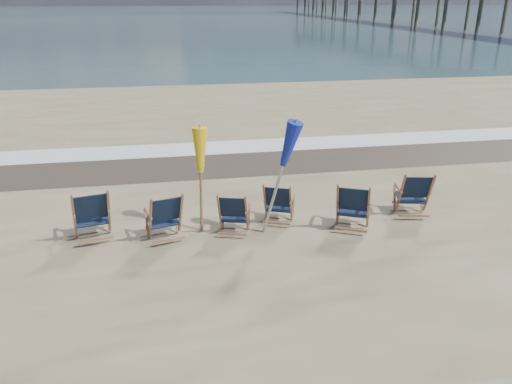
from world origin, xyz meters
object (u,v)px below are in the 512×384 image
Objects in this scene: umbrella_yellow at (200,156)px; beach_chair_5 at (429,195)px; beach_chair_0 at (109,213)px; beach_chair_4 at (368,209)px; beach_chair_3 at (291,205)px; beach_chair_2 at (247,215)px; beach_chair_1 at (181,215)px; umbrella_blue at (278,146)px.

beach_chair_5 is at bearing -3.36° from umbrella_yellow.
beach_chair_0 is 1.04× the size of beach_chair_4.
beach_chair_4 is at bearing -13.50° from umbrella_yellow.
beach_chair_5 is at bearing 166.35° from beach_chair_0.
beach_chair_0 is 1.99m from umbrella_yellow.
beach_chair_3 is 0.89× the size of beach_chair_5.
umbrella_yellow is (-3.12, 0.75, 0.99)m from beach_chair_4.
beach_chair_2 is at bearing 160.16° from beach_chair_0.
beach_chair_0 is 2.56m from beach_chair_2.
beach_chair_1 is (1.31, -0.23, -0.04)m from beach_chair_0.
beach_chair_5 is at bearing -160.54° from beach_chair_3.
beach_chair_4 is (4.85, -0.60, -0.02)m from beach_chair_0.
beach_chair_3 is 2.04m from umbrella_yellow.
beach_chair_1 is 1.10× the size of beach_chair_2.
beach_chair_0 is 0.54× the size of umbrella_yellow.
beach_chair_1 is 0.96× the size of beach_chair_4.
beach_chair_3 is 1.41m from umbrella_blue.
beach_chair_1 is 3.55m from beach_chair_4.
beach_chair_4 is at bearing 29.07° from beach_chair_5.
beach_chair_0 is at bearing 10.36° from beach_chair_5.
beach_chair_2 is (2.54, -0.33, -0.09)m from beach_chair_0.
beach_chair_4 is 0.45× the size of umbrella_blue.
beach_chair_0 is 6.35m from beach_chair_5.
beach_chair_5 is at bearing 167.41° from beach_chair_1.
beach_chair_2 is at bearing 17.71° from beach_chair_4.
beach_chair_3 is 1.50m from beach_chair_4.
beach_chair_3 reaches higher than beach_chair_2.
beach_chair_3 is at bearing 1.31° from beach_chair_4.
beach_chair_1 is at bearing 12.68° from beach_chair_5.
beach_chair_2 is 2.33m from beach_chair_4.
beach_chair_2 is 0.88× the size of beach_chair_5.
umbrella_yellow reaches higher than beach_chair_1.
beach_chair_1 is 0.97× the size of beach_chair_5.
beach_chair_4 is 1.58m from beach_chair_5.
beach_chair_1 is 1.23m from beach_chair_2.
beach_chair_3 is 2.88m from beach_chair_5.
beach_chair_0 is at bearing 173.43° from umbrella_blue.
beach_chair_1 is 1.15m from umbrella_yellow.
umbrella_blue is at bearing 16.54° from beach_chair_4.
umbrella_yellow reaches higher than beach_chair_0.
umbrella_blue is at bearing -167.05° from beach_chair_2.
beach_chair_1 is at bearing 18.51° from beach_chair_4.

